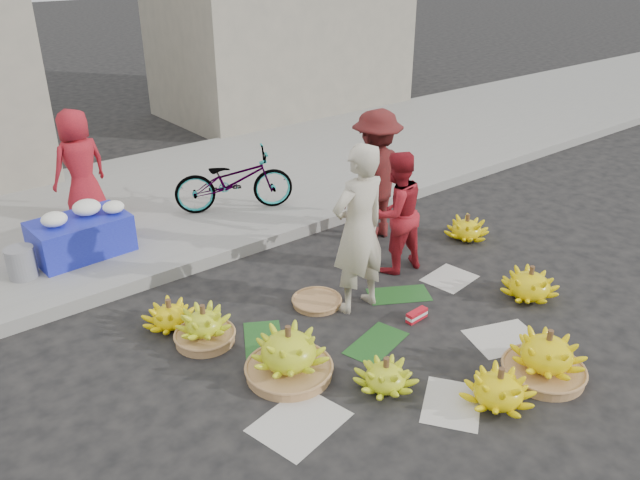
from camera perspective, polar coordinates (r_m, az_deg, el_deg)
ground at (r=6.11m, az=4.56°, el=-8.23°), size 80.00×80.00×0.00m
curb at (r=7.60m, az=-6.74°, el=-0.49°), size 40.00×0.25×0.15m
sidewalk at (r=9.32m, az=-13.71°, el=3.88°), size 40.00×4.00×0.12m
newspaper_scatter at (r=5.67m, az=10.18°, el=-11.63°), size 3.20×1.80×0.00m
banana_leaves at (r=6.17m, az=2.61°, el=-7.73°), size 2.00×1.00×0.00m
banana_bunch_0 at (r=5.41m, az=-2.89°, el=-10.37°), size 0.84×0.84×0.50m
banana_bunch_1 at (r=5.34m, az=6.02°, el=-12.23°), size 0.59×0.59×0.31m
banana_bunch_2 at (r=5.73m, az=19.96°, el=-10.00°), size 0.77×0.77×0.47m
banana_bunch_3 at (r=5.34m, az=16.03°, el=-12.93°), size 0.69×0.69×0.35m
banana_bunch_4 at (r=6.89m, az=18.62°, el=-3.83°), size 0.77×0.77×0.37m
banana_bunch_5 at (r=8.05m, az=13.26°, el=1.05°), size 0.67×0.67×0.33m
banana_bunch_6 at (r=5.94m, az=-10.55°, el=-7.81°), size 0.61×0.61×0.40m
banana_bunch_7 at (r=6.25m, az=-13.57°, el=-6.71°), size 0.52×0.52×0.30m
basket_spare at (r=6.48m, az=-0.29°, el=-5.66°), size 0.59×0.59×0.06m
incense_stack at (r=6.29m, az=8.84°, el=-6.79°), size 0.25×0.09×0.10m
vendor_cream at (r=6.06m, az=3.53°, el=0.95°), size 0.64×0.43×1.74m
vendor_red at (r=6.93m, az=6.96°, el=2.50°), size 0.73×0.60×1.40m
man_striped at (r=7.67m, az=5.13°, el=5.87°), size 1.10×0.68×1.63m
flower_table at (r=7.65m, az=-21.00°, el=0.54°), size 1.08×0.71×0.61m
grey_bucket at (r=7.41m, az=-25.64°, el=-1.89°), size 0.30×0.30×0.34m
flower_vendor at (r=8.48m, az=-21.13°, el=6.34°), size 0.78×0.58×1.45m
bicycle at (r=8.39m, az=-7.89°, el=5.42°), size 1.16×1.65×0.83m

